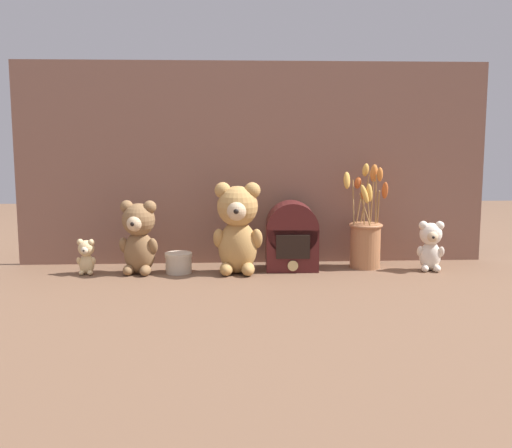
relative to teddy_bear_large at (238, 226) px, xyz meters
name	(u,v)px	position (x,y,z in m)	size (l,w,h in m)	color
ground_plane	(256,272)	(0.06, 0.01, -0.15)	(4.00, 4.00, 0.00)	brown
backdrop_wall	(254,164)	(0.06, 0.18, 0.19)	(1.59, 0.02, 0.68)	#845B4C
teddy_bear_large	(238,226)	(0.00, 0.00, 0.00)	(0.16, 0.15, 0.29)	tan
teddy_bear_medium	(139,236)	(-0.31, 0.01, -0.03)	(0.13, 0.12, 0.24)	olive
teddy_bear_small	(431,245)	(0.63, 0.00, -0.07)	(0.09, 0.08, 0.16)	beige
teddy_bear_tiny	(86,256)	(-0.48, 0.01, -0.09)	(0.06, 0.06, 0.11)	#DBBC84
flower_vase	(366,237)	(0.43, 0.06, -0.05)	(0.15, 0.12, 0.34)	#AD7047
vintage_radio	(292,237)	(0.18, 0.06, -0.05)	(0.17, 0.14, 0.22)	#4C1919
decorative_tin_tall	(179,263)	(-0.19, 0.02, -0.12)	(0.09, 0.09, 0.07)	beige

